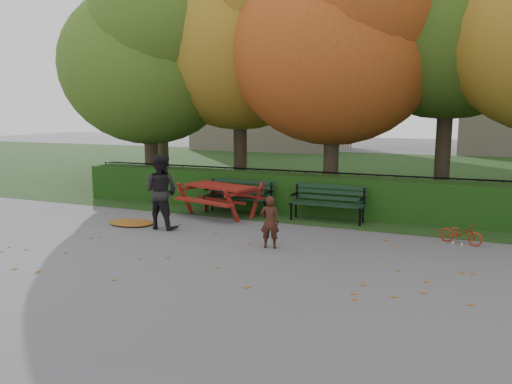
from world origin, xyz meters
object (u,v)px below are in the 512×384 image
at_px(picnic_table, 220,192).
at_px(child, 270,222).
at_px(tree_c, 344,32).
at_px(bench_left, 239,194).
at_px(adult, 161,192).
at_px(bench_right, 328,200).
at_px(tree_b, 247,23).
at_px(tree_a, 152,52).
at_px(bicycle, 461,233).
at_px(tree_f, 164,34).

bearing_deg(picnic_table, child, -29.20).
distance_m(tree_c, picnic_table, 5.58).
bearing_deg(bench_left, adult, -111.69).
bearing_deg(bench_right, child, -98.09).
bearing_deg(tree_b, tree_a, -156.95).
bearing_deg(bench_right, bicycle, -18.92).
bearing_deg(bicycle, picnic_table, 102.44).
bearing_deg(child, tree_c, -104.31).
distance_m(tree_f, picnic_table, 9.63).
height_order(tree_b, bench_right, tree_b).
bearing_deg(bench_right, tree_a, 163.39).
bearing_deg(tree_c, bicycle, -44.87).
relative_size(bench_left, child, 1.73).
bearing_deg(bench_right, adult, -145.45).
distance_m(tree_f, bench_right, 11.19).
height_order(bench_right, bicycle, bench_right).
height_order(tree_c, bicycle, tree_c).
bearing_deg(picnic_table, tree_a, 162.99).
bearing_deg(tree_c, tree_f, 157.65).
distance_m(bench_left, picnic_table, 0.59).
distance_m(bench_left, bicycle, 5.56).
relative_size(bench_right, adult, 1.05).
bearing_deg(picnic_table, tree_c, 65.13).
bearing_deg(adult, tree_b, -87.19).
xyz_separation_m(picnic_table, bicycle, (5.75, -0.55, -0.40)).
relative_size(child, adult, 0.61).
distance_m(tree_a, picnic_table, 5.81).
xyz_separation_m(tree_a, bench_right, (6.29, -1.88, -4.00)).
xyz_separation_m(bench_right, picnic_table, (-2.70, -0.50, 0.11)).
distance_m(tree_a, tree_c, 6.04).
xyz_separation_m(tree_c, bench_left, (-2.13, -2.26, -4.30)).
height_order(child, adult, adult).
bearing_deg(tree_f, bicycle, -30.25).
relative_size(bench_left, adult, 1.05).
distance_m(tree_b, adult, 7.00).
xyz_separation_m(bench_left, adult, (-0.91, -2.28, 0.34)).
relative_size(adult, bicycle, 2.02).
relative_size(child, bicycle, 1.22).
bearing_deg(tree_b, bench_left, -69.42).
relative_size(tree_c, adult, 4.67).
xyz_separation_m(tree_b, picnic_table, (0.85, -3.55, -4.78)).
bearing_deg(tree_b, bench_right, -40.67).
xyz_separation_m(tree_c, picnic_table, (-2.43, -2.76, -4.20)).
distance_m(tree_c, child, 6.68).
xyz_separation_m(tree_f, adult, (4.93, -7.81, -4.84)).
height_order(tree_f, bench_left, tree_f).
bearing_deg(tree_f, adult, -57.76).
bearing_deg(bench_right, picnic_table, -169.47).
xyz_separation_m(tree_f, bicycle, (11.29, -6.58, -5.47)).
bearing_deg(child, tree_f, -59.71).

